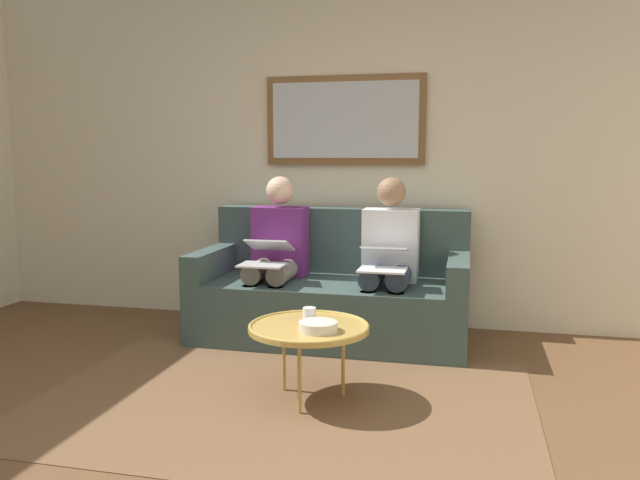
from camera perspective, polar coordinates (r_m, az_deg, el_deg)
wall_rear at (r=4.92m, az=2.43°, el=7.73°), size 6.00×0.12×2.60m
area_rug at (r=3.47m, az=-3.33°, el=-14.17°), size 2.60×1.80×0.01m
couch at (r=4.56m, az=1.21°, el=-4.77°), size 1.89×0.90×0.90m
framed_mirror at (r=4.84m, az=2.23°, el=10.69°), size 1.20×0.05×0.66m
coffee_table at (r=3.36m, az=-1.01°, el=-7.90°), size 0.64×0.64×0.42m
cup at (r=3.37m, az=-0.97°, el=-6.82°), size 0.07×0.07×0.09m
bowl at (r=3.25m, az=-0.17°, el=-7.77°), size 0.20×0.20×0.05m
person_left at (r=4.37m, az=6.19°, el=-1.40°), size 0.38×0.58×1.14m
laptop_white at (r=4.13m, az=5.77°, el=-1.60°), size 0.30×0.36×0.15m
person_right at (r=4.54m, az=-3.93°, el=-1.04°), size 0.38×0.58×1.14m
laptop_silver at (r=4.32m, az=-4.83°, el=-1.23°), size 0.30×0.38×0.17m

